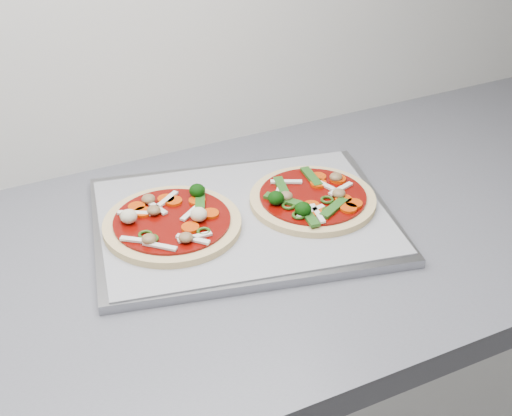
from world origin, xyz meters
name	(u,v)px	position (x,y,z in m)	size (l,w,h in m)	color
baking_tray	(243,220)	(-0.60, 1.34, 0.91)	(0.43, 0.32, 0.01)	gray
parchment	(243,216)	(-0.60, 1.34, 0.92)	(0.41, 0.30, 0.00)	#939398
pizza_left	(172,222)	(-0.70, 1.36, 0.92)	(0.27, 0.27, 0.03)	#D9C17F
pizza_right	(312,199)	(-0.49, 1.33, 0.92)	(0.26, 0.26, 0.03)	#D9C17F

